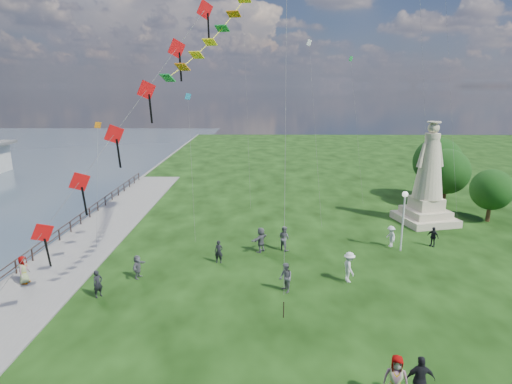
{
  "coord_description": "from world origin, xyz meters",
  "views": [
    {
      "loc": [
        -0.67,
        -17.04,
        11.7
      ],
      "look_at": [
        -1.0,
        8.0,
        5.5
      ],
      "focal_mm": 30.0,
      "sensor_mm": 36.0,
      "label": 1
    }
  ],
  "objects_px": {
    "person_2": "(349,267)",
    "person_3": "(420,379)",
    "person_8": "(391,236)",
    "person_9": "(433,237)",
    "person_11": "(261,240)",
    "person_1": "(286,278)",
    "person_6": "(219,252)",
    "lamppost": "(404,208)",
    "person_5": "(138,267)",
    "person_10": "(24,271)",
    "statue": "(428,186)",
    "person_4": "(396,379)",
    "person_7": "(284,238)",
    "person_0": "(98,284)"
  },
  "relations": [
    {
      "from": "person_2",
      "to": "person_11",
      "type": "distance_m",
      "value": 7.25
    },
    {
      "from": "lamppost",
      "to": "person_5",
      "type": "distance_m",
      "value": 18.72
    },
    {
      "from": "statue",
      "to": "person_2",
      "type": "bearing_deg",
      "value": -140.77
    },
    {
      "from": "person_4",
      "to": "person_5",
      "type": "distance_m",
      "value": 16.67
    },
    {
      "from": "person_3",
      "to": "person_10",
      "type": "distance_m",
      "value": 22.51
    },
    {
      "from": "statue",
      "to": "person_7",
      "type": "xyz_separation_m",
      "value": [
        -12.79,
        -6.74,
        -2.43
      ]
    },
    {
      "from": "statue",
      "to": "person_4",
      "type": "height_order",
      "value": "statue"
    },
    {
      "from": "person_4",
      "to": "person_10",
      "type": "bearing_deg",
      "value": 166.24
    },
    {
      "from": "person_2",
      "to": "person_3",
      "type": "distance_m",
      "value": 10.33
    },
    {
      "from": "person_6",
      "to": "person_10",
      "type": "relative_size",
      "value": 0.91
    },
    {
      "from": "person_1",
      "to": "person_9",
      "type": "distance_m",
      "value": 13.7
    },
    {
      "from": "person_3",
      "to": "person_6",
      "type": "height_order",
      "value": "person_3"
    },
    {
      "from": "person_5",
      "to": "person_11",
      "type": "distance_m",
      "value": 8.9
    },
    {
      "from": "person_8",
      "to": "person_9",
      "type": "bearing_deg",
      "value": 76.88
    },
    {
      "from": "person_3",
      "to": "person_4",
      "type": "bearing_deg",
      "value": 0.46
    },
    {
      "from": "person_1",
      "to": "person_5",
      "type": "distance_m",
      "value": 9.32
    },
    {
      "from": "person_2",
      "to": "person_10",
      "type": "xyz_separation_m",
      "value": [
        -19.71,
        -0.69,
        -0.09
      ]
    },
    {
      "from": "lamppost",
      "to": "person_11",
      "type": "height_order",
      "value": "lamppost"
    },
    {
      "from": "person_4",
      "to": "person_9",
      "type": "height_order",
      "value": "person_4"
    },
    {
      "from": "person_7",
      "to": "person_3",
      "type": "bearing_deg",
      "value": 152.75
    },
    {
      "from": "person_8",
      "to": "person_5",
      "type": "bearing_deg",
      "value": -87.04
    },
    {
      "from": "person_5",
      "to": "person_8",
      "type": "distance_m",
      "value": 18.31
    },
    {
      "from": "person_0",
      "to": "lamppost",
      "type": "bearing_deg",
      "value": -30.67
    },
    {
      "from": "person_5",
      "to": "person_11",
      "type": "xyz_separation_m",
      "value": [
        7.69,
        4.48,
        0.17
      ]
    },
    {
      "from": "statue",
      "to": "person_6",
      "type": "xyz_separation_m",
      "value": [
        -17.34,
        -9.16,
        -2.55
      ]
    },
    {
      "from": "person_9",
      "to": "person_10",
      "type": "relative_size",
      "value": 0.88
    },
    {
      "from": "person_6",
      "to": "person_9",
      "type": "distance_m",
      "value": 16.1
    },
    {
      "from": "person_1",
      "to": "person_2",
      "type": "relative_size",
      "value": 0.93
    },
    {
      "from": "person_0",
      "to": "person_9",
      "type": "distance_m",
      "value": 23.65
    },
    {
      "from": "person_0",
      "to": "person_1",
      "type": "height_order",
      "value": "person_1"
    },
    {
      "from": "person_9",
      "to": "person_10",
      "type": "xyz_separation_m",
      "value": [
        -27.21,
        -6.78,
        0.11
      ]
    },
    {
      "from": "person_2",
      "to": "person_5",
      "type": "bearing_deg",
      "value": 78.98
    },
    {
      "from": "person_6",
      "to": "person_7",
      "type": "height_order",
      "value": "person_7"
    },
    {
      "from": "person_4",
      "to": "person_9",
      "type": "xyz_separation_m",
      "value": [
        7.78,
        16.4,
        -0.2
      ]
    },
    {
      "from": "statue",
      "to": "person_3",
      "type": "distance_m",
      "value": 23.91
    },
    {
      "from": "statue",
      "to": "person_9",
      "type": "relative_size",
      "value": 5.83
    },
    {
      "from": "person_0",
      "to": "person_5",
      "type": "relative_size",
      "value": 1.06
    },
    {
      "from": "lamppost",
      "to": "person_0",
      "type": "relative_size",
      "value": 2.8
    },
    {
      "from": "person_1",
      "to": "person_6",
      "type": "height_order",
      "value": "person_1"
    },
    {
      "from": "person_7",
      "to": "person_2",
      "type": "bearing_deg",
      "value": 172.58
    },
    {
      "from": "person_6",
      "to": "person_8",
      "type": "distance_m",
      "value": 12.98
    },
    {
      "from": "person_4",
      "to": "person_11",
      "type": "bearing_deg",
      "value": 121.31
    },
    {
      "from": "person_0",
      "to": "person_9",
      "type": "relative_size",
      "value": 1.05
    },
    {
      "from": "person_2",
      "to": "person_10",
      "type": "relative_size",
      "value": 1.1
    },
    {
      "from": "person_1",
      "to": "person_10",
      "type": "distance_m",
      "value": 15.77
    },
    {
      "from": "lamppost",
      "to": "person_8",
      "type": "height_order",
      "value": "lamppost"
    },
    {
      "from": "person_1",
      "to": "person_2",
      "type": "bearing_deg",
      "value": 88.86
    },
    {
      "from": "person_1",
      "to": "person_7",
      "type": "xyz_separation_m",
      "value": [
        0.25,
        6.63,
        0.03
      ]
    },
    {
      "from": "person_3",
      "to": "person_10",
      "type": "relative_size",
      "value": 1.1
    },
    {
      "from": "statue",
      "to": "person_1",
      "type": "bearing_deg",
      "value": -147.82
    }
  ]
}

